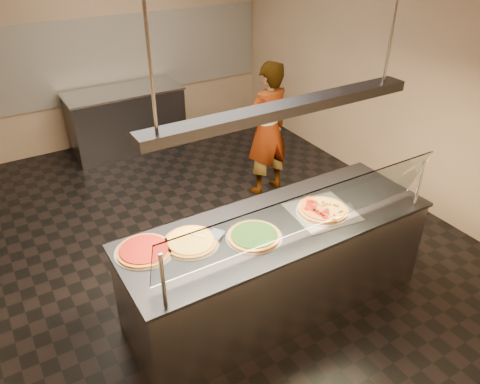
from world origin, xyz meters
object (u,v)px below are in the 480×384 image
pizza_tomato (144,250)px  prep_table (126,120)px  half_pizza_sausage (332,206)px  pizza_spatula (205,235)px  worker (267,130)px  heat_lamp_housing (285,109)px  pizza_spinach (254,236)px  serving_counter (277,265)px  sneeze_guard (306,213)px  pizza_cheese (191,241)px  half_pizza_pepperoni (313,212)px  perforated_tray (322,211)px

pizza_tomato → prep_table: bearing=73.5°
half_pizza_sausage → pizza_spatula: size_ratio=1.69×
worker → heat_lamp_housing: (-1.10, -1.81, 1.09)m
pizza_spinach → prep_table: 4.08m
pizza_spinach → half_pizza_sausage: bearing=-0.0°
serving_counter → worker: bearing=58.7°
pizza_spatula → prep_table: pizza_spatula is taller
prep_table → pizza_tomato: bearing=-106.5°
serving_counter → pizza_spinach: 0.57m
serving_counter → pizza_tomato: (-1.12, 0.22, 0.48)m
heat_lamp_housing → sneeze_guard: bearing=-90.0°
pizza_spinach → worker: bearing=53.4°
pizza_cheese → pizza_tomato: 0.37m
pizza_tomato → worker: size_ratio=0.27×
half_pizza_sausage → pizza_spinach: (-0.82, 0.00, -0.01)m
half_pizza_pepperoni → prep_table: size_ratio=0.27×
serving_counter → pizza_spatula: bearing=168.1°
pizza_tomato → half_pizza_pepperoni: bearing=-10.9°
pizza_cheese → serving_counter: bearing=-10.1°
sneeze_guard → pizza_cheese: (-0.76, 0.48, -0.28)m
pizza_spinach → pizza_tomato: 0.88m
pizza_tomato → pizza_spatula: bearing=-9.7°
perforated_tray → pizza_cheese: (-1.18, 0.20, 0.01)m
sneeze_guard → pizza_tomato: 1.28m
pizza_cheese → heat_lamp_housing: size_ratio=0.20×
pizza_spinach → pizza_tomato: pizza_spinach is taller
sneeze_guard → worker: 2.45m
perforated_tray → half_pizza_sausage: 0.11m
pizza_spatula → prep_table: (0.62, 3.85, -0.49)m
perforated_tray → half_pizza_pepperoni: (-0.10, 0.00, 0.03)m
half_pizza_pepperoni → perforated_tray: bearing=-0.3°
serving_counter → pizza_cheese: pizza_cheese is taller
half_pizza_pepperoni → half_pizza_sausage: 0.21m
pizza_cheese → worker: 2.51m
serving_counter → heat_lamp_housing: heat_lamp_housing is taller
half_pizza_sausage → heat_lamp_housing: (-0.53, 0.06, 0.99)m
pizza_spatula → heat_lamp_housing: 1.18m
pizza_spatula → heat_lamp_housing: heat_lamp_housing is taller
pizza_spinach → pizza_cheese: pizza_spinach is taller
prep_table → pizza_spinach: bearing=-94.0°
half_pizza_pepperoni → pizza_cheese: (-1.08, 0.20, -0.02)m
half_pizza_sausage → pizza_cheese: 1.30m
heat_lamp_housing → pizza_tomato: bearing=169.1°
serving_counter → pizza_cheese: (-0.76, 0.14, 0.48)m
serving_counter → half_pizza_pepperoni: size_ratio=6.00×
half_pizza_sausage → pizza_cheese: half_pizza_sausage is taller
pizza_spinach → pizza_spatula: (-0.34, 0.20, 0.01)m
pizza_cheese → prep_table: bearing=78.9°
perforated_tray → half_pizza_sausage: size_ratio=1.27×
half_pizza_pepperoni → pizza_tomato: half_pizza_pepperoni is taller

